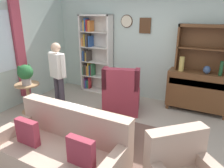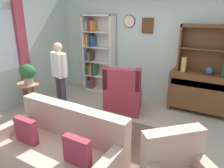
# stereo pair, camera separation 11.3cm
# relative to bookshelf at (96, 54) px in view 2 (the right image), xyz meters

# --- Properties ---
(ground_plane) EXTENTS (5.40, 4.60, 0.02)m
(ground_plane) POSITION_rel_bookshelf_xyz_m (1.37, -1.94, -1.06)
(ground_plane) COLOR #9E9384
(wall_back) EXTENTS (5.00, 0.09, 2.80)m
(wall_back) POSITION_rel_bookshelf_xyz_m (1.37, 0.19, 0.35)
(wall_back) COLOR #ADC1B7
(wall_back) RESTS_ON ground_plane
(wall_left) EXTENTS (0.16, 4.20, 2.80)m
(wall_left) POSITION_rel_bookshelf_xyz_m (-1.15, -1.96, 0.35)
(wall_left) COLOR #ADC1B7
(wall_left) RESTS_ON ground_plane
(area_rug) EXTENTS (2.80, 2.03, 0.01)m
(area_rug) POSITION_rel_bookshelf_xyz_m (1.57, -2.24, -1.05)
(area_rug) COLOR brown
(area_rug) RESTS_ON ground_plane
(bookshelf) EXTENTS (0.90, 0.30, 2.10)m
(bookshelf) POSITION_rel_bookshelf_xyz_m (0.00, 0.00, 0.00)
(bookshelf) COLOR silver
(bookshelf) RESTS_ON ground_plane
(sideboard) EXTENTS (1.30, 0.45, 0.92)m
(sideboard) POSITION_rel_bookshelf_xyz_m (2.77, -0.08, -0.54)
(sideboard) COLOR brown
(sideboard) RESTS_ON ground_plane
(sideboard_hutch) EXTENTS (1.10, 0.26, 1.00)m
(sideboard_hutch) POSITION_rel_bookshelf_xyz_m (2.77, 0.03, 0.51)
(sideboard_hutch) COLOR brown
(sideboard_hutch) RESTS_ON sideboard
(vase_tall) EXTENTS (0.11, 0.11, 0.32)m
(vase_tall) POSITION_rel_bookshelf_xyz_m (2.38, -0.16, 0.03)
(vase_tall) COLOR tan
(vase_tall) RESTS_ON sideboard
(vase_round) EXTENTS (0.15, 0.15, 0.17)m
(vase_round) POSITION_rel_bookshelf_xyz_m (2.90, -0.15, -0.04)
(vase_round) COLOR #33476B
(vase_round) RESTS_ON sideboard
(bottle_wine) EXTENTS (0.07, 0.07, 0.30)m
(bottle_wine) POSITION_rel_bookshelf_xyz_m (3.16, -0.17, 0.02)
(bottle_wine) COLOR #194223
(bottle_wine) RESTS_ON sideboard
(couch_floral) EXTENTS (1.81, 0.88, 0.90)m
(couch_floral) POSITION_rel_bookshelf_xyz_m (1.36, -3.01, -0.74)
(couch_floral) COLOR tan
(couch_floral) RESTS_ON ground_plane
(wingback_chair) EXTENTS (0.99, 1.00, 1.05)m
(wingback_chair) POSITION_rel_bookshelf_xyz_m (1.27, -0.88, -0.67)
(wingback_chair) COLOR maroon
(wingback_chair) RESTS_ON ground_plane
(plant_stand) EXTENTS (0.52, 0.52, 0.67)m
(plant_stand) POSITION_rel_bookshelf_xyz_m (-0.56, -1.87, -0.64)
(plant_stand) COLOR #A87F56
(plant_stand) RESTS_ON ground_plane
(potted_plant_large) EXTENTS (0.32, 0.32, 0.44)m
(potted_plant_large) POSITION_rel_bookshelf_xyz_m (-0.51, -1.91, -0.12)
(potted_plant_large) COLOR gray
(potted_plant_large) RESTS_ON plant_stand
(potted_plant_small) EXTENTS (0.21, 0.21, 0.30)m
(potted_plant_small) POSITION_rel_bookshelf_xyz_m (-0.20, -2.06, -0.88)
(potted_plant_small) COLOR gray
(potted_plant_small) RESTS_ON ground_plane
(person_reading) EXTENTS (0.52, 0.29, 1.56)m
(person_reading) POSITION_rel_bookshelf_xyz_m (0.04, -1.53, -0.14)
(person_reading) COLOR #38333D
(person_reading) RESTS_ON ground_plane
(coffee_table) EXTENTS (0.80, 0.50, 0.42)m
(coffee_table) POSITION_rel_bookshelf_xyz_m (1.48, -2.03, -0.70)
(coffee_table) COLOR brown
(coffee_table) RESTS_ON ground_plane
(book_stack) EXTENTS (0.22, 0.16, 0.05)m
(book_stack) POSITION_rel_bookshelf_xyz_m (1.40, -1.99, -0.61)
(book_stack) COLOR #B22D33
(book_stack) RESTS_ON coffee_table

